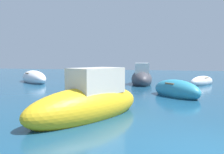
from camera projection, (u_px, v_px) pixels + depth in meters
moored_boat_2 at (142, 78)px, 19.36m from camera, size 2.33×4.39×2.08m
moored_boat_3 at (89, 103)px, 8.30m from camera, size 3.64×5.19×2.05m
moored_boat_4 at (176, 90)px, 13.03m from camera, size 3.19×3.36×1.20m
moored_boat_5 at (34, 78)px, 21.03m from camera, size 4.65×4.34×1.37m
moored_boat_6 at (202, 82)px, 19.03m from camera, size 2.55×3.20×0.92m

